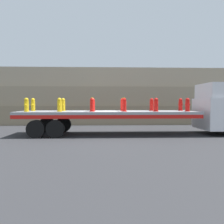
% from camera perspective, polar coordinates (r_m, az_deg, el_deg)
% --- Properties ---
extents(ground_plane, '(120.00, 120.00, 0.00)m').
position_cam_1_polar(ground_plane, '(12.81, -1.06, -5.88)').
color(ground_plane, '#2D2D30').
extents(rock_cliff, '(60.00, 3.30, 4.75)m').
position_cam_1_polar(rock_cliff, '(19.38, -1.50, 4.04)').
color(rock_cliff, '#84755B').
rests_on(rock_cliff, ground_plane).
extents(truck_cab, '(2.62, 2.65, 2.98)m').
position_cam_1_polar(truck_cab, '(14.53, 26.96, 0.76)').
color(truck_cab, silver).
rests_on(truck_cab, ground_plane).
extents(flatbed_trailer, '(10.15, 2.63, 1.37)m').
position_cam_1_polar(flatbed_trailer, '(12.70, -4.15, -0.92)').
color(flatbed_trailer, gray).
rests_on(flatbed_trailer, ground_plane).
extents(fire_hydrant_yellow_near_0, '(0.29, 0.53, 0.76)m').
position_cam_1_polar(fire_hydrant_yellow_near_0, '(12.82, -21.44, 1.73)').
color(fire_hydrant_yellow_near_0, gold).
rests_on(fire_hydrant_yellow_near_0, flatbed_trailer).
extents(fire_hydrant_yellow_far_0, '(0.29, 0.53, 0.76)m').
position_cam_1_polar(fire_hydrant_yellow_far_0, '(13.88, -19.94, 1.80)').
color(fire_hydrant_yellow_far_0, gold).
rests_on(fire_hydrant_yellow_far_0, flatbed_trailer).
extents(fire_hydrant_yellow_near_1, '(0.29, 0.53, 0.76)m').
position_cam_1_polar(fire_hydrant_yellow_near_1, '(12.35, -13.57, 1.81)').
color(fire_hydrant_yellow_near_1, gold).
rests_on(fire_hydrant_yellow_near_1, flatbed_trailer).
extents(fire_hydrant_yellow_far_1, '(0.29, 0.53, 0.76)m').
position_cam_1_polar(fire_hydrant_yellow_far_1, '(13.45, -12.64, 1.88)').
color(fire_hydrant_yellow_far_1, gold).
rests_on(fire_hydrant_yellow_far_1, flatbed_trailer).
extents(fire_hydrant_red_near_2, '(0.29, 0.53, 0.76)m').
position_cam_1_polar(fire_hydrant_red_near_2, '(12.13, -5.24, 1.86)').
color(fire_hydrant_red_near_2, red).
rests_on(fire_hydrant_red_near_2, flatbed_trailer).
extents(fire_hydrant_red_far_2, '(0.29, 0.53, 0.76)m').
position_cam_1_polar(fire_hydrant_red_far_2, '(13.24, -4.99, 1.92)').
color(fire_hydrant_red_far_2, red).
rests_on(fire_hydrant_red_far_2, flatbed_trailer).
extents(fire_hydrant_red_near_3, '(0.29, 0.53, 0.76)m').
position_cam_1_polar(fire_hydrant_red_near_3, '(12.17, 3.21, 1.87)').
color(fire_hydrant_red_near_3, red).
rests_on(fire_hydrant_red_near_3, flatbed_trailer).
extents(fire_hydrant_red_far_3, '(0.29, 0.53, 0.76)m').
position_cam_1_polar(fire_hydrant_red_far_3, '(13.28, 2.75, 1.93)').
color(fire_hydrant_red_far_3, red).
rests_on(fire_hydrant_red_far_3, flatbed_trailer).
extents(fire_hydrant_red_near_4, '(0.29, 0.53, 0.76)m').
position_cam_1_polar(fire_hydrant_red_near_4, '(12.47, 11.43, 1.84)').
color(fire_hydrant_red_near_4, red).
rests_on(fire_hydrant_red_near_4, flatbed_trailer).
extents(fire_hydrant_red_far_4, '(0.29, 0.53, 0.76)m').
position_cam_1_polar(fire_hydrant_red_far_4, '(13.56, 10.31, 1.90)').
color(fire_hydrant_red_far_4, red).
rests_on(fire_hydrant_red_far_4, flatbed_trailer).
extents(fire_hydrant_red_near_5, '(0.29, 0.53, 0.76)m').
position_cam_1_polar(fire_hydrant_red_near_5, '(13.01, 19.11, 1.77)').
color(fire_hydrant_red_near_5, red).
rests_on(fire_hydrant_red_near_5, flatbed_trailer).
extents(fire_hydrant_red_far_5, '(0.29, 0.53, 0.76)m').
position_cam_1_polar(fire_hydrant_red_far_5, '(14.06, 17.45, 1.85)').
color(fire_hydrant_red_far_5, red).
rests_on(fire_hydrant_red_far_5, flatbed_trailer).
extents(cargo_strap_rear, '(0.05, 2.73, 0.01)m').
position_cam_1_polar(cargo_strap_rear, '(12.69, -5.12, 3.70)').
color(cargo_strap_rear, yellow).
rests_on(cargo_strap_rear, fire_hydrant_red_near_2).
extents(cargo_strap_middle, '(0.05, 2.73, 0.01)m').
position_cam_1_polar(cargo_strap_middle, '(12.73, 2.97, 3.70)').
color(cargo_strap_middle, yellow).
rests_on(cargo_strap_middle, fire_hydrant_red_near_3).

